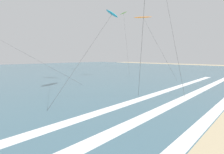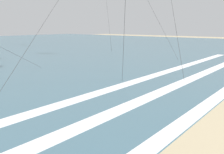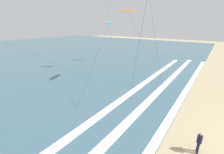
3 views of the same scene
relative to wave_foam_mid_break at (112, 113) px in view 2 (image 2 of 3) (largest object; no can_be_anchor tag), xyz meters
The scene contains 3 objects.
wave_foam_shoreline 3.40m from the wave_foam_mid_break, 57.89° to the right, with size 52.69×0.70×0.01m, color white.
wave_foam_mid_break is the anchor object (origin of this frame).
wave_foam_outer_break 3.31m from the wave_foam_mid_break, 54.04° to the left, with size 48.99×0.87×0.01m, color white.
Camera 2 is at (-8.53, 3.15, 3.78)m, focal length 38.43 mm.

